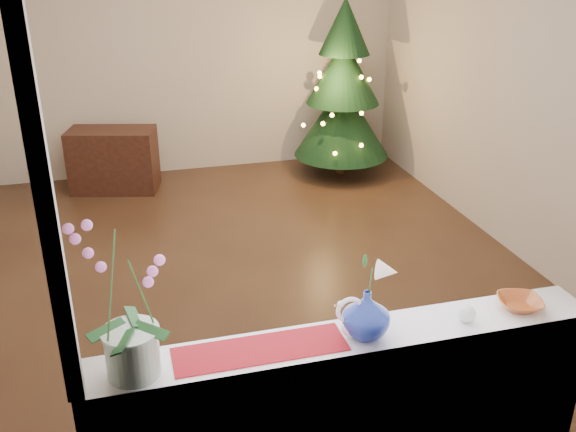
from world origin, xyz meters
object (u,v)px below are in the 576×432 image
at_px(paperweight, 467,314).
at_px(amber_dish, 520,304).
at_px(xmas_tree, 343,89).
at_px(side_table, 114,160).
at_px(orchid_pot, 126,300).
at_px(swan, 359,317).
at_px(blue_vase, 366,310).

relative_size(paperweight, amber_dish, 0.47).
distance_m(xmas_tree, side_table, 2.51).
bearing_deg(xmas_tree, amber_dish, -99.38).
xyz_separation_m(xmas_tree, side_table, (-2.43, 0.13, -0.62)).
bearing_deg(amber_dish, side_table, 111.25).
distance_m(amber_dish, side_table, 4.78).
xyz_separation_m(orchid_pot, xmas_tree, (2.38, 4.31, -0.30)).
bearing_deg(swan, paperweight, -4.96).
distance_m(orchid_pot, xmas_tree, 4.93).
relative_size(blue_vase, amber_dish, 1.46).
height_order(swan, blue_vase, blue_vase).
bearing_deg(side_table, paperweight, -57.61).
xyz_separation_m(orchid_pot, blue_vase, (0.94, 0.00, -0.20)).
relative_size(orchid_pot, amber_dish, 3.91).
bearing_deg(paperweight, orchid_pot, 179.50).
relative_size(swan, blue_vase, 0.88).
bearing_deg(side_table, xmas_tree, 11.38).
height_order(orchid_pot, paperweight, orchid_pot).
relative_size(amber_dish, xmas_tree, 0.09).
xyz_separation_m(orchid_pot, swan, (0.91, 0.01, -0.23)).
relative_size(xmas_tree, side_table, 2.19).
distance_m(paperweight, xmas_tree, 4.43).
height_order(blue_vase, paperweight, blue_vase).
height_order(blue_vase, amber_dish, blue_vase).
bearing_deg(side_table, blue_vase, -63.03).
xyz_separation_m(paperweight, xmas_tree, (0.99, 4.32, -0.02)).
xyz_separation_m(amber_dish, side_table, (-1.72, 4.42, -0.62)).
height_order(orchid_pot, xmas_tree, xmas_tree).
xyz_separation_m(paperweight, side_table, (-1.43, 4.45, -0.64)).
bearing_deg(swan, side_table, 99.56).
height_order(swan, xmas_tree, xmas_tree).
bearing_deg(swan, blue_vase, -9.89).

